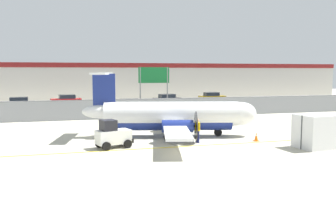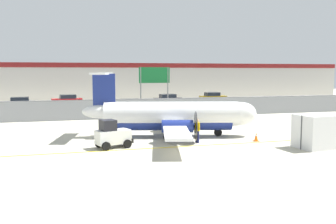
{
  "view_description": "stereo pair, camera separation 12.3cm",
  "coord_description": "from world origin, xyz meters",
  "px_view_note": "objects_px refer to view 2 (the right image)",
  "views": [
    {
      "loc": [
        -8.45,
        -21.44,
        5.0
      ],
      "look_at": [
        -0.42,
        6.99,
        1.8
      ],
      "focal_mm": 40.0,
      "sensor_mm": 36.0,
      "label": 1
    },
    {
      "loc": [
        -8.33,
        -21.48,
        5.0
      ],
      "look_at": [
        -0.42,
        6.99,
        1.8
      ],
      "focal_mm": 40.0,
      "sensor_mm": 36.0,
      "label": 2
    }
  ],
  "objects_px": {
    "cargo_container": "(316,131)",
    "parked_car_4": "(213,97)",
    "ground_crew_worker": "(197,129)",
    "highway_sign": "(154,79)",
    "parked_car_1": "(67,100)",
    "traffic_cone_near_left": "(121,129)",
    "commuter_airplane": "(175,116)",
    "parked_car_2": "(131,105)",
    "parked_car_0": "(19,103)",
    "baggage_tug": "(112,135)",
    "parked_car_3": "(168,100)",
    "traffic_cone_near_right": "(256,137)"
  },
  "relations": [
    {
      "from": "cargo_container",
      "to": "parked_car_4",
      "type": "height_order",
      "value": "cargo_container"
    },
    {
      "from": "ground_crew_worker",
      "to": "highway_sign",
      "type": "xyz_separation_m",
      "value": [
        1.03,
        17.26,
        3.19
      ]
    },
    {
      "from": "ground_crew_worker",
      "to": "parked_car_1",
      "type": "height_order",
      "value": "same"
    },
    {
      "from": "traffic_cone_near_left",
      "to": "commuter_airplane",
      "type": "bearing_deg",
      "value": -38.46
    },
    {
      "from": "parked_car_2",
      "to": "highway_sign",
      "type": "height_order",
      "value": "highway_sign"
    },
    {
      "from": "parked_car_0",
      "to": "highway_sign",
      "type": "bearing_deg",
      "value": 143.18
    },
    {
      "from": "cargo_container",
      "to": "ground_crew_worker",
      "type": "bearing_deg",
      "value": 144.71
    },
    {
      "from": "baggage_tug",
      "to": "parked_car_3",
      "type": "height_order",
      "value": "baggage_tug"
    },
    {
      "from": "baggage_tug",
      "to": "traffic_cone_near_left",
      "type": "relative_size",
      "value": 3.98
    },
    {
      "from": "commuter_airplane",
      "to": "highway_sign",
      "type": "bearing_deg",
      "value": 96.35
    },
    {
      "from": "parked_car_1",
      "to": "parked_car_3",
      "type": "distance_m",
      "value": 14.67
    },
    {
      "from": "baggage_tug",
      "to": "parked_car_4",
      "type": "xyz_separation_m",
      "value": [
        20.02,
        31.46,
        0.04
      ]
    },
    {
      "from": "highway_sign",
      "to": "cargo_container",
      "type": "bearing_deg",
      "value": -74.51
    },
    {
      "from": "parked_car_3",
      "to": "highway_sign",
      "type": "distance_m",
      "value": 12.64
    },
    {
      "from": "parked_car_0",
      "to": "parked_car_3",
      "type": "distance_m",
      "value": 20.54
    },
    {
      "from": "parked_car_2",
      "to": "highway_sign",
      "type": "xyz_separation_m",
      "value": [
        2.17,
        -3.08,
        3.24
      ]
    },
    {
      "from": "ground_crew_worker",
      "to": "parked_car_2",
      "type": "bearing_deg",
      "value": 77.6
    },
    {
      "from": "traffic_cone_near_left",
      "to": "parked_car_1",
      "type": "xyz_separation_m",
      "value": [
        -4.08,
        25.34,
        0.58
      ]
    },
    {
      "from": "ground_crew_worker",
      "to": "parked_car_2",
      "type": "relative_size",
      "value": 0.4
    },
    {
      "from": "ground_crew_worker",
      "to": "parked_car_0",
      "type": "height_order",
      "value": "same"
    },
    {
      "from": "parked_car_0",
      "to": "commuter_airplane",
      "type": "bearing_deg",
      "value": 115.74
    },
    {
      "from": "parked_car_4",
      "to": "highway_sign",
      "type": "distance_m",
      "value": 19.4
    },
    {
      "from": "traffic_cone_near_left",
      "to": "parked_car_3",
      "type": "relative_size",
      "value": 0.15
    },
    {
      "from": "baggage_tug",
      "to": "ground_crew_worker",
      "type": "distance_m",
      "value": 5.99
    },
    {
      "from": "traffic_cone_near_left",
      "to": "parked_car_0",
      "type": "xyz_separation_m",
      "value": [
        -10.17,
        21.68,
        0.58
      ]
    },
    {
      "from": "baggage_tug",
      "to": "highway_sign",
      "type": "relative_size",
      "value": 0.46
    },
    {
      "from": "commuter_airplane",
      "to": "parked_car_4",
      "type": "xyz_separation_m",
      "value": [
        14.84,
        28.38,
        -0.71
      ]
    },
    {
      "from": "parked_car_1",
      "to": "parked_car_2",
      "type": "relative_size",
      "value": 1.04
    },
    {
      "from": "commuter_airplane",
      "to": "parked_car_4",
      "type": "bearing_deg",
      "value": 76.08
    },
    {
      "from": "commuter_airplane",
      "to": "parked_car_0",
      "type": "height_order",
      "value": "commuter_airplane"
    },
    {
      "from": "ground_crew_worker",
      "to": "highway_sign",
      "type": "bearing_deg",
      "value": 70.97
    },
    {
      "from": "parked_car_2",
      "to": "parked_car_0",
      "type": "bearing_deg",
      "value": 152.39
    },
    {
      "from": "baggage_tug",
      "to": "traffic_cone_near_right",
      "type": "relative_size",
      "value": 3.98
    },
    {
      "from": "traffic_cone_near_right",
      "to": "parked_car_3",
      "type": "height_order",
      "value": "parked_car_3"
    },
    {
      "from": "parked_car_2",
      "to": "parked_car_4",
      "type": "xyz_separation_m",
      "value": [
        15.17,
        10.96,
        0.0
      ]
    },
    {
      "from": "traffic_cone_near_right",
      "to": "parked_car_3",
      "type": "bearing_deg",
      "value": 86.98
    },
    {
      "from": "baggage_tug",
      "to": "parked_car_3",
      "type": "distance_m",
      "value": 31.0
    },
    {
      "from": "ground_crew_worker",
      "to": "cargo_container",
      "type": "relative_size",
      "value": 0.65
    },
    {
      "from": "ground_crew_worker",
      "to": "cargo_container",
      "type": "bearing_deg",
      "value": -44.46
    },
    {
      "from": "baggage_tug",
      "to": "cargo_container",
      "type": "bearing_deg",
      "value": -32.29
    },
    {
      "from": "traffic_cone_near_left",
      "to": "parked_car_2",
      "type": "relative_size",
      "value": 0.15
    },
    {
      "from": "parked_car_4",
      "to": "highway_sign",
      "type": "height_order",
      "value": "highway_sign"
    },
    {
      "from": "traffic_cone_near_left",
      "to": "parked_car_4",
      "type": "bearing_deg",
      "value": 53.93
    },
    {
      "from": "commuter_airplane",
      "to": "parked_car_0",
      "type": "distance_m",
      "value": 28.26
    },
    {
      "from": "parked_car_0",
      "to": "highway_sign",
      "type": "xyz_separation_m",
      "value": [
        15.71,
        -10.27,
        3.24
      ]
    },
    {
      "from": "parked_car_0",
      "to": "parked_car_3",
      "type": "relative_size",
      "value": 1.0
    },
    {
      "from": "commuter_airplane",
      "to": "parked_car_3",
      "type": "distance_m",
      "value": 26.43
    },
    {
      "from": "parked_car_4",
      "to": "highway_sign",
      "type": "relative_size",
      "value": 0.77
    },
    {
      "from": "baggage_tug",
      "to": "traffic_cone_near_right",
      "type": "bearing_deg",
      "value": -18.8
    },
    {
      "from": "traffic_cone_near_right",
      "to": "parked_car_1",
      "type": "distance_m",
      "value": 34.28
    }
  ]
}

